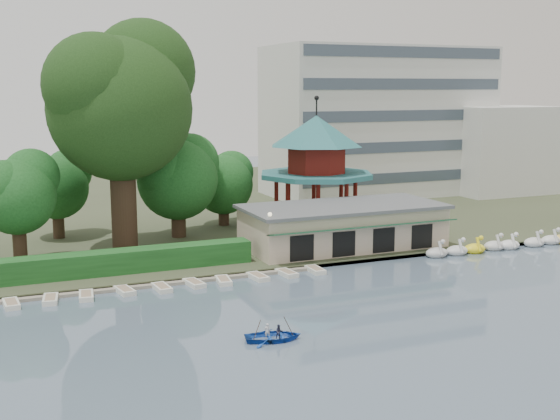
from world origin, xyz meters
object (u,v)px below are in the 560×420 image
rowboat_with_passengers (273,332)px  dock (112,288)px  pavilion (316,159)px  big_tree (121,97)px  boathouse (343,225)px

rowboat_with_passengers → dock: bearing=116.0°
pavilion → big_tree: size_ratio=0.65×
boathouse → rowboat_with_passengers: bearing=-127.6°
big_tree → dock: bearing=-106.1°
big_tree → rowboat_with_passengers: big_tree is taller
rowboat_with_passengers → pavilion: bearing=60.1°
big_tree → pavilion: bearing=10.3°
boathouse → rowboat_with_passengers: size_ratio=3.45×
pavilion → rowboat_with_passengers: 34.62m
big_tree → rowboat_with_passengers: bearing=-81.3°
dock → big_tree: (3.17, 11.00, 14.05)m
dock → rowboat_with_passengers: rowboat_with_passengers is taller
dock → big_tree: big_tree is taller
big_tree → boathouse: bearing=-18.3°
dock → pavilion: 29.14m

